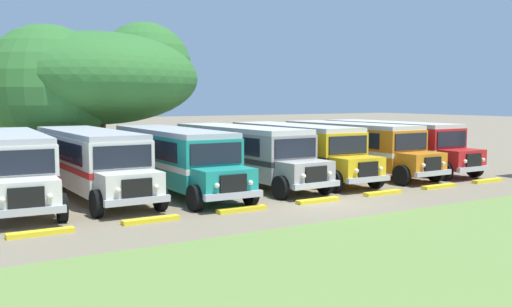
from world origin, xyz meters
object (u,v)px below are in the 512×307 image
object	(u,v)px
parked_bus_slot_5	(353,145)
parked_bus_slot_0	(10,164)
parked_bus_slot_3	(243,151)
parked_bus_slot_6	(393,143)
parked_bus_slot_1	(90,159)
broad_shade_tree	(93,79)
parked_bus_slot_4	(296,148)
parked_bus_slot_2	(174,156)

from	to	relation	value
parked_bus_slot_5	parked_bus_slot_0	bearing A→B (deg)	-91.09
parked_bus_slot_3	parked_bus_slot_6	xyz separation A→B (m)	(10.44, 0.18, 0.00)
parked_bus_slot_1	broad_shade_tree	distance (m)	11.31
parked_bus_slot_4	parked_bus_slot_5	world-z (taller)	same
parked_bus_slot_3	parked_bus_slot_1	bearing A→B (deg)	-94.56
parked_bus_slot_1	parked_bus_slot_0	bearing A→B (deg)	-89.43
parked_bus_slot_3	parked_bus_slot_0	bearing A→B (deg)	-93.47
parked_bus_slot_3	parked_bus_slot_4	bearing A→B (deg)	90.54
parked_bus_slot_4	parked_bus_slot_6	bearing A→B (deg)	91.91
parked_bus_slot_4	parked_bus_slot_6	world-z (taller)	same
parked_bus_slot_3	parked_bus_slot_5	size ratio (longest dim) A/B	1.00
parked_bus_slot_2	parked_bus_slot_4	world-z (taller)	same
parked_bus_slot_0	parked_bus_slot_1	bearing A→B (deg)	94.74
parked_bus_slot_4	broad_shade_tree	distance (m)	13.48
parked_bus_slot_0	parked_bus_slot_5	distance (m)	17.95
parked_bus_slot_1	parked_bus_slot_2	world-z (taller)	same
parked_bus_slot_6	parked_bus_slot_2	bearing A→B (deg)	-87.22
parked_bus_slot_1	parked_bus_slot_3	world-z (taller)	same
parked_bus_slot_2	parked_bus_slot_5	bearing A→B (deg)	94.24
parked_bus_slot_1	parked_bus_slot_5	xyz separation A→B (m)	(14.70, -0.27, 0.00)
parked_bus_slot_2	broad_shade_tree	distance (m)	11.65
parked_bus_slot_3	parked_bus_slot_5	xyz separation A→B (m)	(7.25, 0.09, 0.00)
parked_bus_slot_2	parked_bus_slot_5	size ratio (longest dim) A/B	1.00
parked_bus_slot_0	broad_shade_tree	xyz separation A→B (m)	(6.36, 10.24, 3.79)
parked_bus_slot_2	parked_bus_slot_4	size ratio (longest dim) A/B	1.00
parked_bus_slot_5	parked_bus_slot_3	bearing A→B (deg)	-89.69
parked_bus_slot_1	parked_bus_slot_5	world-z (taller)	same
parked_bus_slot_0	broad_shade_tree	distance (m)	12.64
parked_bus_slot_2	broad_shade_tree	size ratio (longest dim) A/B	0.81
parked_bus_slot_2	parked_bus_slot_5	world-z (taller)	same
broad_shade_tree	parked_bus_slot_5	bearing A→B (deg)	-42.08
parked_bus_slot_3	parked_bus_slot_4	size ratio (longest dim) A/B	1.00
parked_bus_slot_1	parked_bus_slot_2	distance (m)	3.68
parked_bus_slot_0	broad_shade_tree	world-z (taller)	broad_shade_tree
broad_shade_tree	parked_bus_slot_0	bearing A→B (deg)	-121.84
parked_bus_slot_2	parked_bus_slot_0	bearing A→B (deg)	-94.87
parked_bus_slot_6	parked_bus_slot_1	bearing A→B (deg)	-90.32
parked_bus_slot_1	parked_bus_slot_2	size ratio (longest dim) A/B	1.00
parked_bus_slot_5	parked_bus_slot_6	xyz separation A→B (m)	(3.19, 0.10, 0.00)
parked_bus_slot_5	parked_bus_slot_1	bearing A→B (deg)	-91.43
parked_bus_slot_2	broad_shade_tree	xyz separation A→B (m)	(-0.48, 11.00, 3.79)
parked_bus_slot_4	parked_bus_slot_5	distance (m)	3.91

